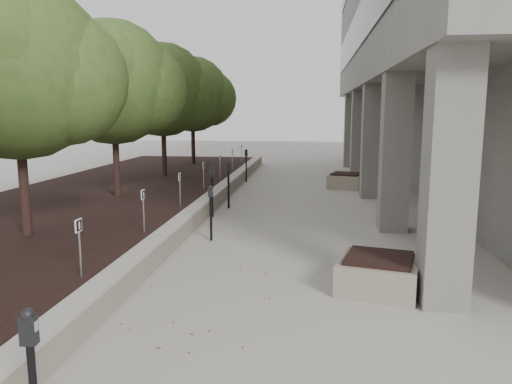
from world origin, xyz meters
The scene contains 21 objects.
ground centered at (0.00, 0.00, 0.00)m, with size 90.00×90.00×0.00m, color #A59F97.
retaining_wall centered at (-1.82, 9.00, 0.25)m, with size 0.39×26.00×0.50m, color gray, non-canonical shape.
planting_bed centered at (-5.50, 9.00, 0.20)m, with size 7.00×26.00×0.40m, color black.
crabapple_tree_2 centered at (-4.80, 3.00, 3.12)m, with size 4.60×4.00×5.44m, color #334E1E, non-canonical shape.
crabapple_tree_3 centered at (-4.80, 8.00, 3.12)m, with size 4.60×4.00×5.44m, color #334E1E, non-canonical shape.
crabapple_tree_4 centered at (-4.80, 13.00, 3.12)m, with size 4.60×4.00×5.44m, color #334E1E, non-canonical shape.
crabapple_tree_5 centered at (-4.80, 18.00, 3.12)m, with size 4.60×4.00×5.44m, color #334E1E, non-canonical shape.
parking_sign_2 centered at (-2.35, 0.50, 0.88)m, with size 0.04×0.22×0.96m, color black, non-canonical shape.
parking_sign_3 centered at (-2.35, 3.50, 0.88)m, with size 0.04×0.22×0.96m, color black, non-canonical shape.
parking_sign_4 centered at (-2.35, 6.50, 0.88)m, with size 0.04×0.22×0.96m, color black, non-canonical shape.
parking_sign_5 centered at (-2.35, 9.50, 0.88)m, with size 0.04×0.22×0.96m, color black, non-canonical shape.
parking_sign_6 centered at (-2.35, 12.50, 0.88)m, with size 0.04×0.22×0.96m, color black, non-canonical shape.
parking_sign_7 centered at (-2.35, 15.50, 0.88)m, with size 0.04×0.22×0.96m, color black, non-canonical shape.
parking_sign_8 centered at (-2.35, 18.50, 0.88)m, with size 0.04×0.22×0.96m, color black, non-canonical shape.
parking_meter_2 centered at (-1.04, 4.43, 0.67)m, with size 0.13×0.09×1.34m, color black, non-canonical shape.
parking_meter_3 centered at (-1.30, 8.39, 0.74)m, with size 0.15×0.10×1.48m, color black, non-canonical shape.
parking_meter_4 centered at (-1.55, 7.04, 0.75)m, with size 0.15×0.11×1.51m, color black, non-canonical shape.
parking_meter_5 centered at (-1.55, 14.38, 0.72)m, with size 0.14×0.10×1.44m, color black, non-canonical shape.
planter_front centered at (2.49, 1.53, 0.30)m, with size 1.30×1.30×0.61m, color gray, non-canonical shape.
planter_back centered at (2.69, 13.16, 0.30)m, with size 1.29×1.29×0.60m, color gray, non-canonical shape.
berry_scatter centered at (-0.10, 5.00, 0.01)m, with size 3.30×14.10×0.02m, color maroon, non-canonical shape.
Camera 1 is at (1.33, -6.70, 3.03)m, focal length 34.32 mm.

